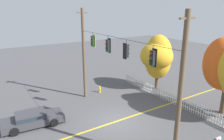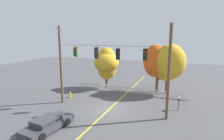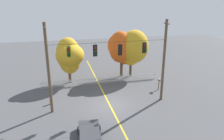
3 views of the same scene
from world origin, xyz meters
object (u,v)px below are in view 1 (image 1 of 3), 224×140
object	(u,v)px
traffic_signal_southbound_primary	(93,41)
fire_hydrant	(100,89)
traffic_signal_northbound_secondary	(153,58)
parked_car	(32,119)
traffic_signal_northbound_primary	(108,46)
autumn_maple_near_fence	(158,57)
traffic_signal_westbound_side	(126,51)

from	to	relation	value
traffic_signal_southbound_primary	fire_hydrant	world-z (taller)	traffic_signal_southbound_primary
traffic_signal_northbound_secondary	parked_car	world-z (taller)	traffic_signal_northbound_secondary
traffic_signal_northbound_primary	fire_hydrant	world-z (taller)	traffic_signal_northbound_primary
autumn_maple_near_fence	traffic_signal_westbound_side	bearing A→B (deg)	-58.94
traffic_signal_southbound_primary	traffic_signal_northbound_primary	xyz separation A→B (m)	(2.54, 0.00, -0.03)
traffic_signal_northbound_primary	autumn_maple_near_fence	world-z (taller)	traffic_signal_northbound_primary
traffic_signal_northbound_secondary	autumn_maple_near_fence	world-z (taller)	traffic_signal_northbound_secondary
autumn_maple_near_fence	parked_car	world-z (taller)	autumn_maple_near_fence
traffic_signal_southbound_primary	parked_car	bearing A→B (deg)	-81.02
traffic_signal_westbound_side	parked_car	bearing A→B (deg)	-124.24
traffic_signal_northbound_primary	parked_car	size ratio (longest dim) A/B	0.29
traffic_signal_southbound_primary	traffic_signal_northbound_secondary	bearing A→B (deg)	-0.00
traffic_signal_northbound_secondary	fire_hydrant	xyz separation A→B (m)	(-9.82, 1.80, -5.66)
traffic_signal_northbound_primary	traffic_signal_northbound_secondary	bearing A→B (deg)	-0.01
fire_hydrant	traffic_signal_southbound_primary	bearing A→B (deg)	-39.64
traffic_signal_northbound_primary	traffic_signal_westbound_side	bearing A→B (deg)	-0.43
traffic_signal_northbound_primary	traffic_signal_westbound_side	world-z (taller)	same
traffic_signal_westbound_side	traffic_signal_northbound_primary	bearing A→B (deg)	179.57
parked_car	fire_hydrant	bearing A→B (deg)	111.83
traffic_signal_northbound_secondary	autumn_maple_near_fence	bearing A→B (deg)	133.53
traffic_signal_westbound_side	parked_car	world-z (taller)	traffic_signal_westbound_side
traffic_signal_southbound_primary	autumn_maple_near_fence	distance (m)	8.03
traffic_signal_northbound_secondary	parked_car	bearing A→B (deg)	-138.32
traffic_signal_northbound_secondary	traffic_signal_westbound_side	bearing A→B (deg)	-179.61
traffic_signal_southbound_primary	traffic_signal_westbound_side	size ratio (longest dim) A/B	0.97
traffic_signal_northbound_secondary	fire_hydrant	distance (m)	11.48
parked_car	traffic_signal_westbound_side	bearing A→B (deg)	55.76
parked_car	fire_hydrant	xyz separation A→B (m)	(-3.11, 7.77, -0.23)
traffic_signal_northbound_secondary	autumn_maple_near_fence	xyz separation A→B (m)	(-7.28, 7.67, -2.33)
parked_car	traffic_signal_northbound_secondary	bearing A→B (deg)	41.68
fire_hydrant	autumn_maple_near_fence	bearing A→B (deg)	66.64
autumn_maple_near_fence	fire_hydrant	xyz separation A→B (m)	(-2.54, -5.87, -3.33)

